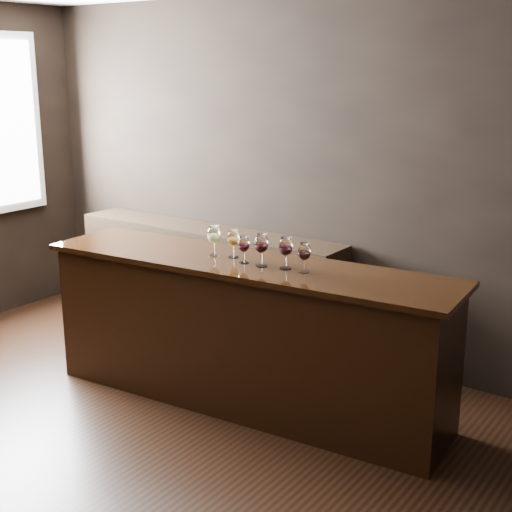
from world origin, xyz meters
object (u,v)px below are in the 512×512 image
Objects in this scene: glass_amber at (233,239)px; glass_red_a at (244,244)px; bar_counter at (245,336)px; back_bar_shelf at (207,281)px; glass_red_b at (261,244)px; glass_white at (214,235)px; glass_red_c at (286,247)px; glass_red_d at (304,252)px.

glass_amber is 1.04× the size of glass_red_a.
back_bar_shelf is (-1.08, 0.90, -0.03)m from bar_counter.
glass_red_a is at bearing -40.51° from back_bar_shelf.
bar_counter is 0.69m from glass_red_b.
back_bar_shelf is 12.16× the size of glass_white.
glass_white is 0.57m from glass_red_c.
glass_red_c reaches higher than back_bar_shelf.
glass_red_d is at bearing 7.92° from glass_red_b.
glass_red_c is at bearing -3.15° from bar_counter.
glass_red_d reaches higher than glass_red_a.
glass_red_a is 0.44m from glass_red_d.
back_bar_shelf is at bearing 135.09° from bar_counter.
bar_counter is at bearing -39.89° from back_bar_shelf.
glass_white is (0.82, -0.90, 0.69)m from back_bar_shelf.
glass_red_a is 0.88× the size of glass_red_c.
glass_red_c is at bearing 179.87° from glass_red_d.
glass_red_c is 1.10× the size of glass_red_d.
glass_white is 1.01× the size of glass_red_c.
glass_red_a is (0.02, -0.03, 0.65)m from bar_counter.
glass_red_a is at bearing -171.41° from glass_red_c.
glass_red_c is (0.16, 0.04, -0.00)m from glass_red_b.
glass_red_b is at bearing -3.51° from glass_white.
glass_white is 1.15× the size of glass_red_a.
bar_counter is 0.65m from glass_red_a.
glass_white reaches higher than back_bar_shelf.
glass_red_b is (0.15, -0.03, 0.67)m from bar_counter.
glass_red_a is at bearing -5.96° from glass_white.
glass_white is at bearing 176.38° from bar_counter.
glass_red_a is at bearing -27.26° from glass_amber.
glass_amber and glass_red_d have the same top height.
glass_red_b is 1.03× the size of glass_red_c.
glass_amber is at bearing 176.34° from glass_red_c.
glass_red_a reaches higher than back_bar_shelf.
glass_red_d is at bearing 1.31° from glass_white.
glass_red_a is 0.96× the size of glass_red_d.
bar_counter is 0.71m from glass_white.
glass_white is 0.14m from glass_amber.
bar_counter is 0.79m from glass_red_d.
glass_red_b is (0.41, -0.03, 0.00)m from glass_white.
glass_amber is 0.91× the size of glass_red_c.
glass_white reaches higher than glass_red_a.
glass_amber is at bearing 165.98° from glass_red_b.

